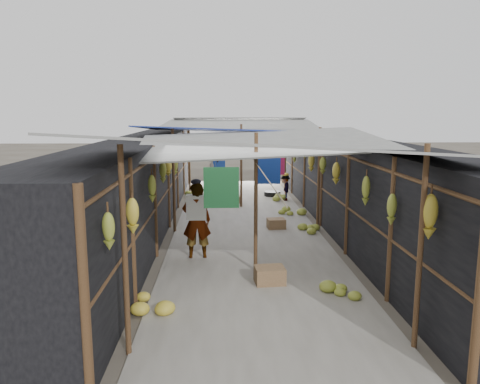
{
  "coord_description": "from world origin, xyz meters",
  "views": [
    {
      "loc": [
        -0.65,
        -5.43,
        2.97
      ],
      "look_at": [
        -0.23,
        4.56,
        1.25
      ],
      "focal_mm": 35.0,
      "sensor_mm": 36.0,
      "label": 1
    }
  ],
  "objects": [
    {
      "name": "ground",
      "position": [
        0.0,
        0.0,
        0.0
      ],
      "size": [
        80.0,
        80.0,
        0.0
      ],
      "primitive_type": "plane",
      "color": "#6B6356",
      "rests_on": "ground"
    },
    {
      "name": "aisle_slab",
      "position": [
        0.0,
        6.5,
        0.01
      ],
      "size": [
        3.6,
        16.0,
        0.02
      ],
      "primitive_type": "cube",
      "color": "#9E998E",
      "rests_on": "ground"
    },
    {
      "name": "stall_left",
      "position": [
        -2.7,
        6.5,
        1.15
      ],
      "size": [
        1.4,
        15.0,
        2.3
      ],
      "primitive_type": "cube",
      "color": "black",
      "rests_on": "ground"
    },
    {
      "name": "stall_right",
      "position": [
        2.7,
        6.5,
        1.15
      ],
      "size": [
        1.4,
        15.0,
        2.3
      ],
      "primitive_type": "cube",
      "color": "black",
      "rests_on": "ground"
    },
    {
      "name": "crate_near",
      "position": [
        0.2,
        2.31,
        0.15
      ],
      "size": [
        0.54,
        0.45,
        0.31
      ],
      "primitive_type": "cube",
      "rotation": [
        0.0,
        0.0,
        0.08
      ],
      "color": "#966E4C",
      "rests_on": "ground"
    },
    {
      "name": "crate_mid",
      "position": [
        0.77,
        6.19,
        0.13
      ],
      "size": [
        0.48,
        0.4,
        0.27
      ],
      "primitive_type": "cube",
      "rotation": [
        0.0,
        0.0,
        0.09
      ],
      "color": "#966E4C",
      "rests_on": "ground"
    },
    {
      "name": "crate_back",
      "position": [
        -0.16,
        9.63,
        0.12
      ],
      "size": [
        0.44,
        0.38,
        0.25
      ],
      "primitive_type": "cube",
      "rotation": [
        0.0,
        0.0,
        0.17
      ],
      "color": "#966E4C",
      "rests_on": "ground"
    },
    {
      "name": "black_basin",
      "position": [
        1.19,
        10.87,
        0.09
      ],
      "size": [
        0.59,
        0.59,
        0.18
      ],
      "primitive_type": "cylinder",
      "color": "black",
      "rests_on": "ground"
    },
    {
      "name": "vendor_elderly",
      "position": [
        -1.14,
        3.84,
        0.79
      ],
      "size": [
        0.6,
        0.42,
        1.58
      ],
      "primitive_type": "imported",
      "rotation": [
        0.0,
        0.0,
        3.21
      ],
      "color": "white",
      "rests_on": "ground"
    },
    {
      "name": "shopper_blue",
      "position": [
        -0.69,
        9.91,
        0.9
      ],
      "size": [
        1.05,
        0.93,
        1.8
      ],
      "primitive_type": "imported",
      "rotation": [
        0.0,
        0.0,
        0.34
      ],
      "color": "#1E389A",
      "rests_on": "ground"
    },
    {
      "name": "vendor_seated",
      "position": [
        1.53,
        10.0,
        0.44
      ],
      "size": [
        0.37,
        0.59,
        0.89
      ],
      "primitive_type": "imported",
      "rotation": [
        0.0,
        0.0,
        -1.64
      ],
      "color": "#47433E",
      "rests_on": "ground"
    },
    {
      "name": "market_canopy",
      "position": [
        0.03,
        6.84,
        2.41
      ],
      "size": [
        5.62,
        15.2,
        2.77
      ],
      "color": "brown",
      "rests_on": "ground"
    },
    {
      "name": "hanging_bananas",
      "position": [
        -0.03,
        6.59,
        1.62
      ],
      "size": [
        3.95,
        14.14,
        0.78
      ],
      "color": "olive",
      "rests_on": "ground"
    },
    {
      "name": "floor_bananas",
      "position": [
        0.24,
        5.78,
        0.15
      ],
      "size": [
        3.85,
        10.11,
        0.35
      ],
      "color": "olive",
      "rests_on": "ground"
    }
  ]
}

